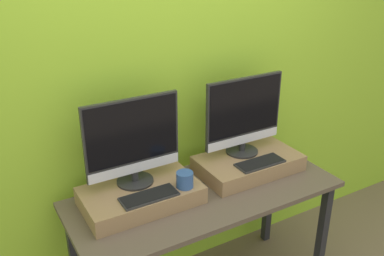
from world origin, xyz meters
name	(u,v)px	position (x,y,z in m)	size (l,w,h in m)	color
wall_back	(171,89)	(0.00, 0.72, 1.30)	(8.00, 0.04, 2.60)	#9ED12D
workbench	(205,206)	(0.00, 0.33, 0.70)	(1.57, 0.65, 0.80)	brown
wooden_riser_left	(141,195)	(-0.36, 0.40, 0.85)	(0.63, 0.37, 0.10)	#99754C
monitor_left	(133,140)	(-0.36, 0.47, 1.15)	(0.53, 0.20, 0.49)	#282828
keyboard_left	(149,196)	(-0.36, 0.29, 0.90)	(0.30, 0.12, 0.01)	#2D2D2D
mug	(185,180)	(-0.15, 0.29, 0.94)	(0.09, 0.09, 0.09)	#335693
wooden_riser_right	(248,163)	(0.36, 0.40, 0.85)	(0.63, 0.37, 0.10)	#99754C
monitor_right	(244,115)	(0.36, 0.47, 1.15)	(0.53, 0.20, 0.49)	#282828
keyboard_right	(260,163)	(0.36, 0.29, 0.90)	(0.30, 0.12, 0.01)	#2D2D2D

